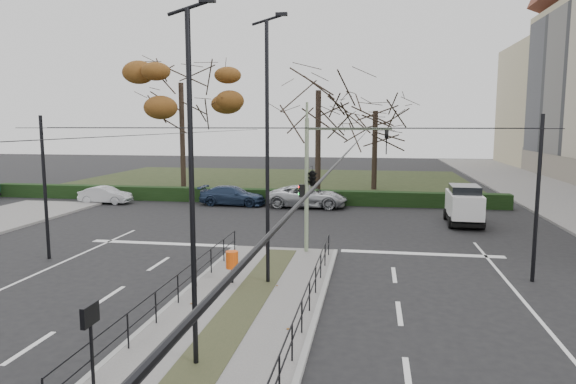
% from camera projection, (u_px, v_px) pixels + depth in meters
% --- Properties ---
extents(ground, '(140.00, 140.00, 0.00)m').
position_uv_depth(ground, '(261.00, 285.00, 18.15)').
color(ground, black).
rests_on(ground, ground).
extents(median_island, '(4.40, 15.00, 0.14)m').
position_uv_depth(median_island, '(243.00, 308.00, 15.69)').
color(median_island, '#605E5B').
rests_on(median_island, ground).
extents(sidewalk_east, '(8.00, 90.00, 0.14)m').
position_uv_depth(sidewalk_east, '(573.00, 202.00, 36.72)').
color(sidewalk_east, '#605E5B').
rests_on(sidewalk_east, ground).
extents(park, '(38.00, 26.00, 0.10)m').
position_uv_depth(park, '(271.00, 181.00, 50.41)').
color(park, '#252D16').
rests_on(park, ground).
extents(hedge, '(38.00, 1.00, 1.00)m').
position_uv_depth(hedge, '(235.00, 195.00, 37.24)').
color(hedge, black).
rests_on(hedge, ground).
extents(median_railing, '(4.14, 13.24, 0.92)m').
position_uv_depth(median_railing, '(242.00, 280.00, 15.48)').
color(median_railing, black).
rests_on(median_railing, median_island).
extents(catenary, '(20.00, 34.00, 6.00)m').
position_uv_depth(catenary, '(270.00, 184.00, 19.28)').
color(catenary, black).
rests_on(catenary, ground).
extents(traffic_light, '(3.91, 2.20, 5.75)m').
position_uv_depth(traffic_light, '(314.00, 175.00, 21.86)').
color(traffic_light, gray).
rests_on(traffic_light, median_island).
extents(litter_bin, '(0.44, 0.44, 1.12)m').
position_uv_depth(litter_bin, '(232.00, 260.00, 17.84)').
color(litter_bin, black).
rests_on(litter_bin, median_island).
extents(info_panel, '(0.12, 0.54, 2.07)m').
position_uv_depth(info_panel, '(90.00, 327.00, 9.91)').
color(info_panel, black).
rests_on(info_panel, median_island).
extents(streetlamp_median_near, '(0.68, 0.14, 8.14)m').
position_uv_depth(streetlamp_median_near, '(192.00, 187.00, 11.35)').
color(streetlamp_median_near, black).
rests_on(streetlamp_median_near, median_island).
extents(streetlamp_median_far, '(0.76, 0.16, 9.12)m').
position_uv_depth(streetlamp_median_far, '(268.00, 150.00, 17.40)').
color(streetlamp_median_far, black).
rests_on(streetlamp_median_far, median_island).
extents(parked_car_second, '(3.73, 1.39, 1.22)m').
position_uv_depth(parked_car_second, '(106.00, 195.00, 36.58)').
color(parked_car_second, '#B5B8BE').
rests_on(parked_car_second, ground).
extents(parked_car_third, '(4.70, 2.04, 1.35)m').
position_uv_depth(parked_car_third, '(233.00, 196.00, 35.84)').
color(parked_car_third, '#21304D').
rests_on(parked_car_third, ground).
extents(parked_car_fourth, '(5.41, 2.54, 1.50)m').
position_uv_depth(parked_car_fourth, '(308.00, 196.00, 34.96)').
color(parked_car_fourth, '#B5B8BE').
rests_on(parked_car_fourth, ground).
extents(white_van, '(2.01, 4.12, 2.23)m').
position_uv_depth(white_van, '(464.00, 204.00, 28.93)').
color(white_van, white).
rests_on(white_van, ground).
extents(rust_tree, '(8.77, 8.77, 11.88)m').
position_uv_depth(rust_tree, '(181.00, 83.00, 43.87)').
color(rust_tree, black).
rests_on(rust_tree, park).
extents(bare_tree_center, '(6.17, 6.17, 8.82)m').
position_uv_depth(bare_tree_center, '(375.00, 117.00, 43.11)').
color(bare_tree_center, black).
rests_on(bare_tree_center, park).
extents(bare_tree_near, '(7.26, 7.26, 10.82)m').
position_uv_depth(bare_tree_near, '(318.00, 98.00, 39.96)').
color(bare_tree_near, black).
rests_on(bare_tree_near, park).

